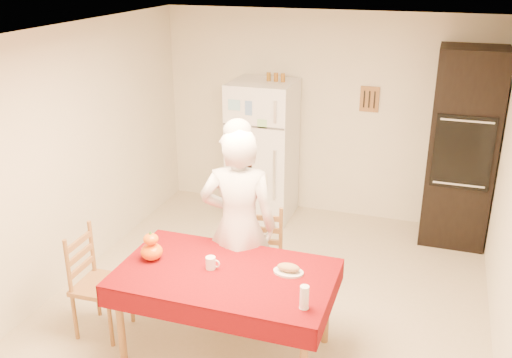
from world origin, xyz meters
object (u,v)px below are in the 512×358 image
at_px(chair_far, 259,255).
at_px(wine_glass, 304,297).
at_px(refrigerator, 263,151).
at_px(seated_woman, 239,227).
at_px(chair_left, 94,278).
at_px(bread_plate, 288,272).
at_px(pumpkin_lower, 152,252).
at_px(coffee_mug, 211,263).
at_px(oven_cabinet, 462,149).
at_px(dining_table, 226,280).

distance_m(chair_far, wine_glass, 1.29).
relative_size(refrigerator, seated_woman, 0.94).
height_order(chair_left, wine_glass, chair_left).
bearing_deg(bread_plate, pumpkin_lower, -172.97).
relative_size(coffee_mug, wine_glass, 0.57).
relative_size(chair_left, coffee_mug, 9.50).
relative_size(refrigerator, wine_glass, 9.66).
height_order(refrigerator, pumpkin_lower, refrigerator).
relative_size(chair_left, bread_plate, 3.96).
bearing_deg(chair_left, seated_woman, -64.74).
height_order(chair_far, chair_left, same).
relative_size(seated_woman, bread_plate, 7.51).
distance_m(refrigerator, seated_woman, 2.22).
relative_size(chair_left, wine_glass, 5.40).
bearing_deg(oven_cabinet, coffee_mug, -124.40).
bearing_deg(chair_far, oven_cabinet, 41.01).
height_order(chair_far, wine_glass, chair_far).
relative_size(dining_table, chair_left, 1.79).
bearing_deg(pumpkin_lower, chair_left, -173.65).
height_order(coffee_mug, pumpkin_lower, pumpkin_lower).
bearing_deg(chair_far, refrigerator, 98.89).
bearing_deg(coffee_mug, wine_glass, -19.63).
xyz_separation_m(chair_left, pumpkin_lower, (0.54, 0.06, 0.32)).
xyz_separation_m(seated_woman, coffee_mug, (-0.06, -0.50, -0.09)).
distance_m(chair_left, coffee_mug, 1.10).
bearing_deg(oven_cabinet, chair_left, -136.29).
xyz_separation_m(seated_woman, bread_plate, (0.55, -0.37, -0.13)).
bearing_deg(bread_plate, chair_far, 125.18).
bearing_deg(coffee_mug, pumpkin_lower, -178.61).
bearing_deg(pumpkin_lower, chair_far, 48.76).
bearing_deg(seated_woman, refrigerator, -89.59).
bearing_deg(wine_glass, coffee_mug, 160.37).
bearing_deg(oven_cabinet, pumpkin_lower, -131.01).
bearing_deg(chair_left, coffee_mug, -87.86).
distance_m(refrigerator, wine_glass, 3.22).
height_order(dining_table, chair_far, chair_far).
xyz_separation_m(oven_cabinet, seated_woman, (-1.80, -2.22, -0.20)).
xyz_separation_m(dining_table, wine_glass, (0.70, -0.28, 0.16)).
bearing_deg(bread_plate, dining_table, -163.49).
bearing_deg(coffee_mug, dining_table, -6.72).
xyz_separation_m(oven_cabinet, chair_far, (-1.70, -1.96, -0.59)).
height_order(oven_cabinet, seated_woman, oven_cabinet).
xyz_separation_m(refrigerator, chair_left, (-0.63, -2.74, -0.34)).
bearing_deg(coffee_mug, bread_plate, 11.72).
bearing_deg(bread_plate, refrigerator, 112.00).
bearing_deg(refrigerator, oven_cabinet, 1.18).
xyz_separation_m(dining_table, coffee_mug, (-0.13, 0.02, 0.12)).
height_order(oven_cabinet, wine_glass, oven_cabinet).
height_order(seated_woman, wine_glass, seated_woman).
distance_m(pumpkin_lower, bread_plate, 1.12).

